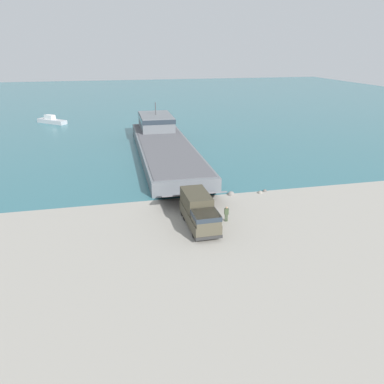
{
  "coord_description": "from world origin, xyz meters",
  "views": [
    {
      "loc": [
        -8.27,
        -35.57,
        17.23
      ],
      "look_at": [
        0.54,
        3.36,
        1.75
      ],
      "focal_mm": 35.0,
      "sensor_mm": 36.0,
      "label": 1
    }
  ],
  "objects": [
    {
      "name": "shoreline_rock_a",
      "position": [
        10.68,
        5.9,
        0.0
      ],
      "size": [
        0.55,
        0.55,
        0.55
      ],
      "primitive_type": "sphere",
      "color": "#66605B",
      "rests_on": "ground_plane"
    },
    {
      "name": "shoreline_rock_c",
      "position": [
        9.86,
        5.45,
        0.0
      ],
      "size": [
        0.63,
        0.63,
        0.63
      ],
      "primitive_type": "sphere",
      "color": "gray",
      "rests_on": "ground_plane"
    },
    {
      "name": "ground_plane",
      "position": [
        0.0,
        0.0,
        0.0
      ],
      "size": [
        240.0,
        240.0,
        0.0
      ],
      "primitive_type": "plane",
      "color": "#9E998E"
    },
    {
      "name": "soldier_on_ramp",
      "position": [
        3.17,
        -1.41,
        0.97
      ],
      "size": [
        0.46,
        0.28,
        1.69
      ],
      "rotation": [
        0.0,
        0.0,
        4.62
      ],
      "color": "#3D4C33",
      "rests_on": "ground_plane"
    },
    {
      "name": "water_surface",
      "position": [
        0.0,
        96.09,
        0.0
      ],
      "size": [
        240.0,
        180.0,
        0.01
      ],
      "primitive_type": "cube",
      "color": "#336B75",
      "rests_on": "ground_plane"
    },
    {
      "name": "landing_craft",
      "position": [
        1.01,
        28.91,
        1.68
      ],
      "size": [
        9.33,
        42.53,
        7.16
      ],
      "rotation": [
        0.0,
        0.0,
        -0.02
      ],
      "color": "slate",
      "rests_on": "ground_plane"
    },
    {
      "name": "moored_boat_a",
      "position": [
        -21.44,
        60.36,
        0.66
      ],
      "size": [
        7.4,
        6.89,
        1.98
      ],
      "rotation": [
        0.0,
        0.0,
        3.99
      ],
      "color": "#B7BABF",
      "rests_on": "ground_plane"
    },
    {
      "name": "military_truck",
      "position": [
        0.11,
        -1.79,
        1.64
      ],
      "size": [
        2.73,
        7.47,
        3.21
      ],
      "rotation": [
        0.0,
        0.0,
        -1.55
      ],
      "color": "#4C4738",
      "rests_on": "ground_plane"
    },
    {
      "name": "shoreline_rock_b",
      "position": [
        6.09,
        5.72,
        0.0
      ],
      "size": [
        0.89,
        0.89,
        0.89
      ],
      "primitive_type": "sphere",
      "color": "gray",
      "rests_on": "ground_plane"
    }
  ]
}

